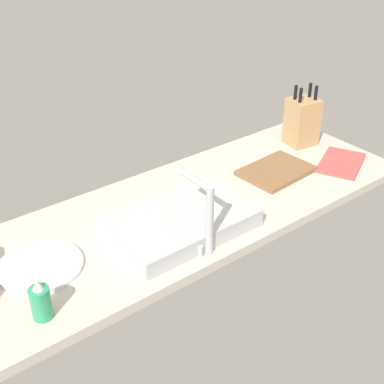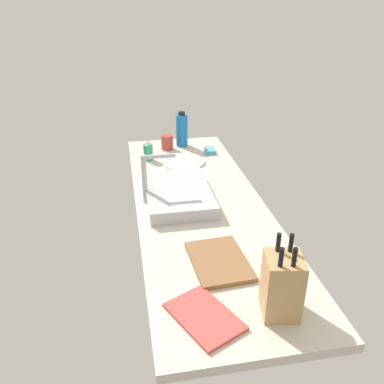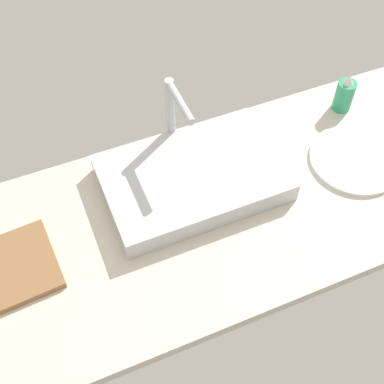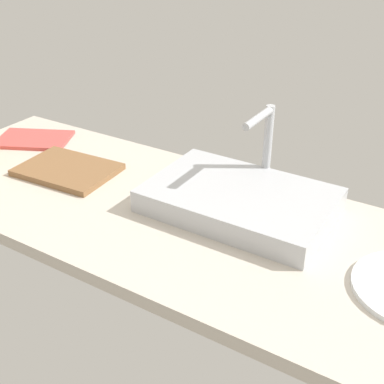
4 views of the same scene
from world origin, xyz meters
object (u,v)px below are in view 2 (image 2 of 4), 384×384
at_px(faucet, 149,174).
at_px(dinner_plate, 182,162).
at_px(sink_basin, 178,193).
at_px(dish_towel, 204,316).
at_px(cutting_board, 219,261).
at_px(coffee_mug, 167,142).
at_px(dish_sponge, 210,151).
at_px(soap_bottle, 148,151).
at_px(water_bottle, 182,130).
at_px(knife_block, 282,285).

distance_m(faucet, dinner_plate, 0.52).
relative_size(sink_basin, dish_towel, 1.96).
height_order(cutting_board, dish_towel, cutting_board).
height_order(cutting_board, coffee_mug, coffee_mug).
bearing_deg(cutting_board, dish_sponge, -10.74).
relative_size(cutting_board, coffee_mug, 3.07).
xyz_separation_m(dinner_plate, coffee_mug, (0.24, 0.06, 0.04)).
height_order(soap_bottle, coffee_mug, soap_bottle).
bearing_deg(dish_sponge, sink_basin, 153.74).
bearing_deg(water_bottle, knife_block, -177.55).
bearing_deg(dish_sponge, faucet, 143.86).
bearing_deg(cutting_board, dinner_plate, -1.04).
bearing_deg(coffee_mug, dish_sponge, -113.19).
bearing_deg(sink_basin, cutting_board, -171.98).
height_order(soap_bottle, water_bottle, water_bottle).
xyz_separation_m(faucet, dish_sponge, (0.58, -0.42, -0.13)).
bearing_deg(cutting_board, sink_basin, 8.02).
xyz_separation_m(cutting_board, dish_towel, (-0.27, 0.11, -0.00)).
distance_m(water_bottle, dish_sponge, 0.24).
xyz_separation_m(sink_basin, dish_towel, (-0.80, 0.04, -0.02)).
distance_m(sink_basin, faucet, 0.18).
height_order(sink_basin, coffee_mug, coffee_mug).
bearing_deg(dish_towel, coffee_mug, -2.69).
distance_m(faucet, cutting_board, 0.59).
distance_m(faucet, dish_sponge, 0.73).
bearing_deg(sink_basin, dinner_plate, -11.63).
height_order(sink_basin, soap_bottle, soap_bottle).
distance_m(sink_basin, dish_sponge, 0.65).
xyz_separation_m(knife_block, water_bottle, (1.55, 0.07, 0.00)).
bearing_deg(cutting_board, water_bottle, -2.75).
relative_size(cutting_board, soap_bottle, 2.26).
relative_size(faucet, dinner_plate, 0.94).
distance_m(knife_block, coffee_mug, 1.51).
distance_m(water_bottle, dish_towel, 1.55).
xyz_separation_m(cutting_board, dinner_plate, (0.99, -0.02, -0.00)).
distance_m(cutting_board, dinner_plate, 0.99).
xyz_separation_m(sink_basin, faucet, (0.00, 0.14, 0.12)).
bearing_deg(cutting_board, faucet, 21.38).
bearing_deg(dish_sponge, soap_bottle, 97.60).
height_order(sink_basin, dish_towel, sink_basin).
height_order(sink_basin, knife_block, knife_block).
distance_m(faucet, soap_bottle, 0.54).
xyz_separation_m(sink_basin, soap_bottle, (0.53, 0.10, 0.02)).
bearing_deg(dish_sponge, cutting_board, 169.26).
height_order(faucet, coffee_mug, faucet).
height_order(knife_block, dish_towel, knife_block).
distance_m(soap_bottle, dish_towel, 1.33).
bearing_deg(dinner_plate, sink_basin, 168.37).
relative_size(soap_bottle, coffee_mug, 1.36).
relative_size(cutting_board, dinner_plate, 1.10).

